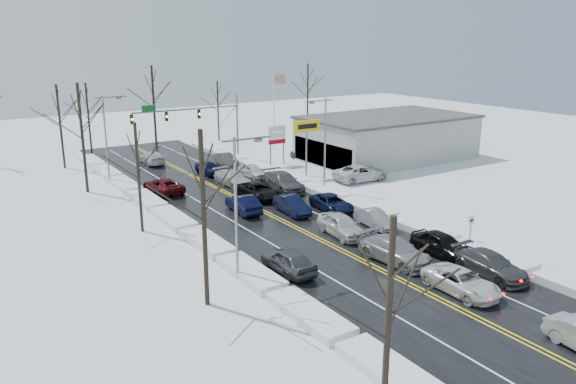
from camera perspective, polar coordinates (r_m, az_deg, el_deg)
ground at (r=42.79m, az=2.47°, el=-4.47°), size 160.00×160.00×0.00m
road_surface at (r=44.34m, az=0.98°, el=-3.72°), size 14.00×84.00×0.01m
snow_bank_left at (r=40.85m, az=-7.96°, el=-5.60°), size 1.94×72.00×0.54m
snow_bank_right at (r=48.77m, az=8.43°, el=-2.08°), size 1.94×72.00×0.54m
traffic_signal_mast at (r=67.00m, az=-9.05°, el=7.51°), size 13.28×0.39×8.00m
tires_plus_sign at (r=60.11m, az=1.90°, el=6.32°), size 3.20×0.34×6.00m
used_vehicles_sign at (r=65.34m, az=-1.12°, el=5.58°), size 2.20×0.22×4.65m
speed_limit_sign at (r=42.14m, az=18.10°, el=-3.22°), size 0.55×0.09×2.35m
flagpole at (r=74.13m, az=-1.32°, el=8.81°), size 1.87×1.20×10.00m
dealership_building at (r=70.40m, az=10.04°, el=5.53°), size 20.40×12.40×5.30m
streetlight_ne at (r=53.98m, az=3.61°, el=5.58°), size 3.20×0.25×9.00m
streetlight_sw at (r=33.75m, az=-5.03°, el=-0.56°), size 3.20×0.25×9.00m
streetlight_nw at (r=59.43m, az=-17.88°, el=5.78°), size 3.20×0.25×9.00m
tree_left_a at (r=19.60m, az=10.30°, el=-9.96°), size 3.60×3.60×9.00m
tree_left_b at (r=30.23m, az=-8.69°, el=0.70°), size 4.00×4.00×10.00m
tree_left_c at (r=43.59m, az=-15.08°, el=3.50°), size 3.40×3.40×8.50m
tree_left_d at (r=56.54m, az=-20.34°, el=7.18°), size 4.20×4.20×10.50m
tree_left_e at (r=68.37m, az=-22.27°, el=7.70°), size 3.80×3.80×9.50m
tree_far_b at (r=76.21m, az=-19.72°, el=8.38°), size 3.60×3.60×9.00m
tree_far_c at (r=76.40m, az=-13.55°, el=9.92°), size 4.40×4.40×11.00m
tree_far_d at (r=81.78m, az=-7.15°, el=9.34°), size 3.40×3.40×8.50m
tree_far_e at (r=90.14m, az=2.02°, el=10.91°), size 4.20×4.20×10.50m
queued_car_2 at (r=35.27m, az=17.14°, el=-9.71°), size 2.39×5.00×1.38m
queued_car_3 at (r=38.68m, az=10.77°, el=-6.98°), size 2.72×5.73×1.61m
queued_car_4 at (r=42.99m, az=5.44°, el=-4.43°), size 2.46×5.04×1.66m
queued_car_5 at (r=48.11m, az=0.38°, el=-2.16°), size 1.96×4.60×1.48m
queued_car_6 at (r=52.54m, az=-3.01°, el=-0.64°), size 2.62×5.32×1.45m
queued_car_7 at (r=57.30m, az=-5.63°, el=0.68°), size 2.38×5.30×1.51m
queued_car_8 at (r=62.14m, az=-8.04°, el=1.78°), size 1.84×4.35×1.47m
queued_car_11 at (r=38.14m, az=19.78°, el=-7.99°), size 2.37×5.29×1.51m
queued_car_12 at (r=40.50m, az=15.29°, el=-6.22°), size 2.01×4.82×1.63m
queued_car_13 at (r=45.27m, az=8.78°, el=-3.50°), size 1.84×4.21×1.34m
queued_car_14 at (r=48.94m, az=4.48°, el=-1.89°), size 2.94×5.23×1.38m
queued_car_15 at (r=55.26m, az=-0.46°, el=0.20°), size 2.90×6.06×1.71m
queued_car_16 at (r=60.24m, az=-3.56°, el=1.47°), size 1.92×4.34×1.45m
queued_car_17 at (r=65.98m, az=-6.31°, el=2.65°), size 1.88×4.51×1.45m
oncoming_car_0 at (r=48.51m, az=-4.54°, el=-2.05°), size 1.98×4.77×1.53m
oncoming_car_1 at (r=55.61m, az=-12.52°, el=-0.08°), size 2.96×5.43×1.44m
oncoming_car_2 at (r=68.69m, az=-13.64°, el=2.82°), size 2.28×5.20×1.49m
oncoming_car_3 at (r=36.51m, az=0.04°, el=-8.09°), size 1.88×4.61×1.57m
parked_car_0 at (r=59.33m, az=7.43°, el=1.15°), size 6.25×3.22×1.69m
parked_car_1 at (r=63.96m, az=7.38°, el=2.20°), size 2.26×5.12×1.46m
parked_car_2 at (r=68.73m, az=1.92°, el=3.26°), size 2.44×5.05×1.66m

